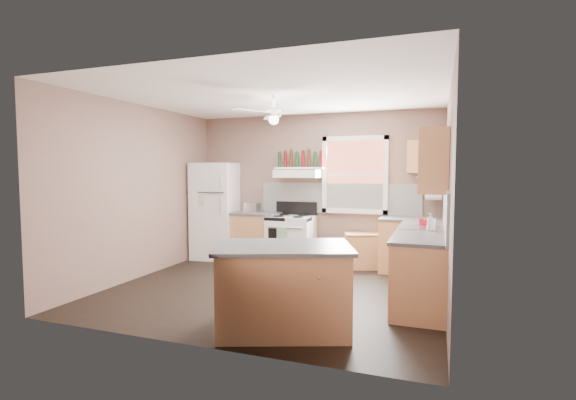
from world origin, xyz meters
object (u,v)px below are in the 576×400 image
(refrigerator, at_px, (216,211))
(toaster, at_px, (252,208))
(cart, at_px, (362,251))
(island, at_px, (284,290))
(stove, at_px, (291,240))

(refrigerator, height_order, toaster, refrigerator)
(toaster, height_order, cart, toaster)
(island, bearing_deg, cart, 64.15)
(refrigerator, relative_size, island, 1.38)
(toaster, distance_m, cart, 2.14)
(refrigerator, relative_size, cart, 3.07)
(stove, bearing_deg, cart, 4.48)
(toaster, height_order, island, toaster)
(refrigerator, xyz_separation_m, cart, (2.79, 0.10, -0.61))
(cart, distance_m, island, 3.10)
(refrigerator, xyz_separation_m, island, (2.50, -2.99, -0.48))
(toaster, height_order, stove, toaster)
(refrigerator, height_order, cart, refrigerator)
(cart, bearing_deg, stove, 166.17)
(toaster, relative_size, island, 0.21)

